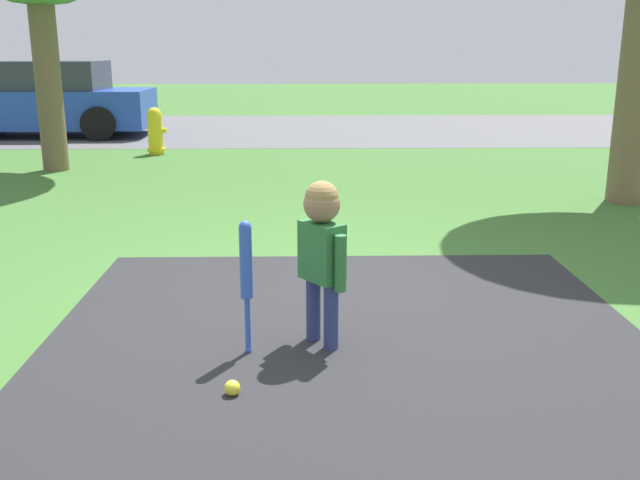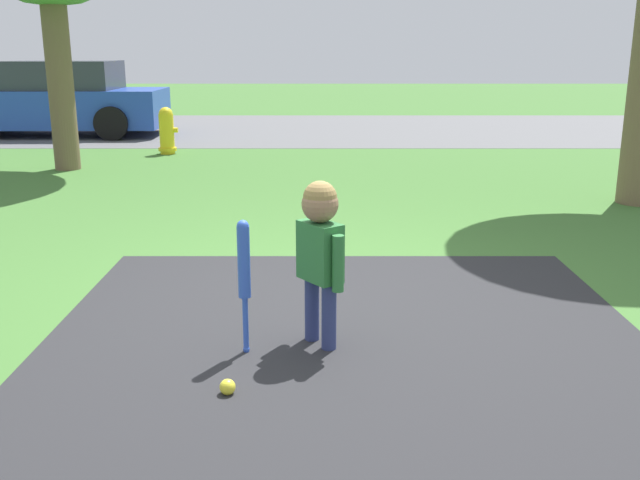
{
  "view_description": "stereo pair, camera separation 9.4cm",
  "coord_description": "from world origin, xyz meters",
  "views": [
    {
      "loc": [
        -0.05,
        -4.34,
        1.57
      ],
      "look_at": [
        0.04,
        -0.31,
        0.49
      ],
      "focal_mm": 40.0,
      "sensor_mm": 36.0,
      "label": 1
    },
    {
      "loc": [
        0.04,
        -4.34,
        1.57
      ],
      "look_at": [
        0.04,
        -0.31,
        0.49
      ],
      "focal_mm": 40.0,
      "sensor_mm": 36.0,
      "label": 2
    }
  ],
  "objects": [
    {
      "name": "baseball_bat",
      "position": [
        -0.35,
        -0.82,
        0.47
      ],
      "size": [
        0.07,
        0.07,
        0.73
      ],
      "color": "blue",
      "rests_on": "ground"
    },
    {
      "name": "ground_plane",
      "position": [
        0.0,
        0.0,
        0.0
      ],
      "size": [
        60.0,
        60.0,
        0.0
      ],
      "primitive_type": "plane",
      "color": "#3D6B2D"
    },
    {
      "name": "fire_hydrant",
      "position": [
        -2.31,
        6.66,
        0.35
      ],
      "size": [
        0.31,
        0.28,
        0.72
      ],
      "color": "yellow",
      "rests_on": "ground"
    },
    {
      "name": "child",
      "position": [
        0.04,
        -0.71,
        0.59
      ],
      "size": [
        0.26,
        0.31,
        0.91
      ],
      "rotation": [
        0.0,
        0.0,
        -0.93
      ],
      "color": "navy",
      "rests_on": "ground"
    },
    {
      "name": "parked_car",
      "position": [
        -4.84,
        9.16,
        0.64
      ],
      "size": [
        3.98,
        1.88,
        1.36
      ],
      "rotation": [
        0.0,
        0.0,
        3.16
      ],
      "color": "#2347AD",
      "rests_on": "ground"
    },
    {
      "name": "sports_ball",
      "position": [
        -0.39,
        -1.3,
        0.04
      ],
      "size": [
        0.08,
        0.08,
        0.08
      ],
      "color": "yellow",
      "rests_on": "ground"
    },
    {
      "name": "street_strip",
      "position": [
        0.0,
        10.26,
        0.0
      ],
      "size": [
        40.0,
        6.0,
        0.01
      ],
      "color": "#59595B",
      "rests_on": "ground"
    }
  ]
}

